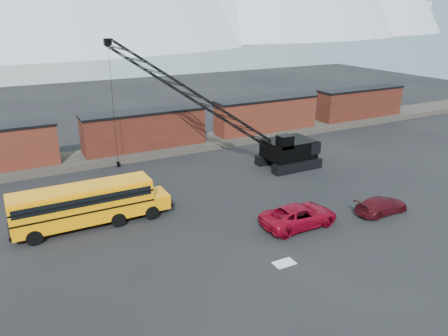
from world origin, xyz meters
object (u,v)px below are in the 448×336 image
(school_bus, at_px, (88,204))
(crawler_crane, at_px, (195,97))
(red_pickup, at_px, (299,216))
(maroon_suv, at_px, (382,205))

(school_bus, relative_size, crawler_crane, 0.62)
(red_pickup, xyz_separation_m, crawler_crane, (-1.41, 15.19, 6.47))
(crawler_crane, bearing_deg, red_pickup, -84.70)
(maroon_suv, bearing_deg, crawler_crane, 26.93)
(school_bus, distance_m, crawler_crane, 15.64)
(maroon_suv, bearing_deg, red_pickup, 79.23)
(crawler_crane, bearing_deg, school_bus, -147.55)
(school_bus, xyz_separation_m, maroon_suv, (20.86, -8.65, -1.13))
(red_pickup, bearing_deg, school_bus, 61.66)
(red_pickup, distance_m, crawler_crane, 16.57)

